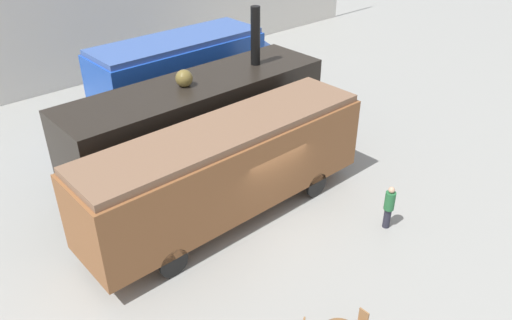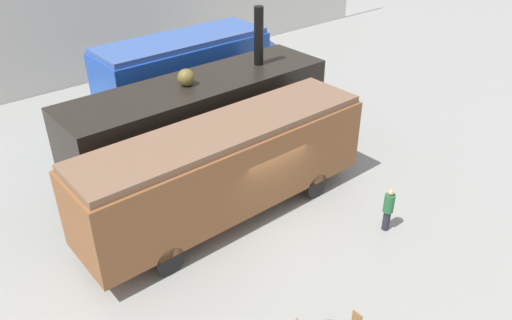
{
  "view_description": "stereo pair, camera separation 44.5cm",
  "coord_description": "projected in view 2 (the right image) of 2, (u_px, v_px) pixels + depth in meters",
  "views": [
    {
      "loc": [
        -9.77,
        -10.21,
        10.49
      ],
      "look_at": [
        0.27,
        1.0,
        1.6
      ],
      "focal_mm": 35.0,
      "sensor_mm": 36.0,
      "label": 1
    },
    {
      "loc": [
        -9.43,
        -10.5,
        10.49
      ],
      "look_at": [
        0.27,
        1.0,
        1.6
      ],
      "focal_mm": 35.0,
      "sensor_mm": 36.0,
      "label": 2
    }
  ],
  "objects": [
    {
      "name": "backdrop_wall",
      "position": [
        67.0,
        1.0,
        25.55
      ],
      "size": [
        44.0,
        0.15,
        9.0
      ],
      "color": "silver",
      "rests_on": "ground_plane"
    },
    {
      "name": "streamlined_locomotive",
      "position": [
        197.0,
        65.0,
        23.7
      ],
      "size": [
        9.95,
        2.9,
        3.8
      ],
      "color": "blue",
      "rests_on": "ground_plane"
    },
    {
      "name": "visitor_person",
      "position": [
        388.0,
        208.0,
        16.27
      ],
      "size": [
        0.34,
        0.34,
        1.59
      ],
      "color": "#262633",
      "rests_on": "ground_plane"
    },
    {
      "name": "ground_plane",
      "position": [
        268.0,
        213.0,
        17.48
      ],
      "size": [
        80.0,
        80.0,
        0.0
      ],
      "primitive_type": "plane",
      "color": "gray"
    },
    {
      "name": "steam_locomotive",
      "position": [
        201.0,
        115.0,
        19.37
      ],
      "size": [
        10.73,
        2.9,
        5.85
      ],
      "color": "black",
      "rests_on": "ground_plane"
    },
    {
      "name": "passenger_coach_wooden",
      "position": [
        227.0,
        165.0,
        16.41
      ],
      "size": [
        10.32,
        2.6,
        3.44
      ],
      "color": "brown",
      "rests_on": "ground_plane"
    }
  ]
}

